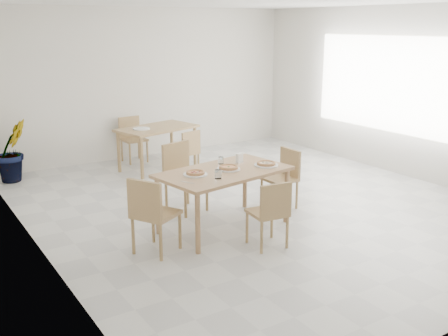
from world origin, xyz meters
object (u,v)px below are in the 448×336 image
chair_south (271,210)px  pizza_pepperoni (195,173)px  napkin_holder (239,158)px  chair_back_n (132,136)px  chair_back_s (187,150)px  plate_margherita (229,169)px  potted_plant (12,151)px  plate_mushroom (266,165)px  plate_pepperoni (195,175)px  pizza_margherita (229,167)px  pizza_mushroom (266,163)px  chair_north (182,172)px  plate_empty (141,129)px  tumbler_a (218,174)px  chair_east (284,174)px  second_table (157,132)px  chair_west (151,211)px  main_table (224,176)px  tumbler_b (221,160)px

chair_south → pizza_pepperoni: size_ratio=2.88×
pizza_pepperoni → napkin_holder: (0.76, 0.19, 0.03)m
chair_back_n → chair_back_s: bearing=-77.9°
plate_margherita → potted_plant: potted_plant is taller
plate_mushroom → napkin_holder: napkin_holder is taller
plate_pepperoni → pizza_pepperoni: bearing=180.0°
plate_pepperoni → pizza_margherita: 0.47m
pizza_mushroom → napkin_holder: 0.37m
chair_north → plate_empty: chair_north is taller
plate_pepperoni → pizza_mushroom: bearing=-6.7°
plate_margherita → plate_mushroom: 0.51m
plate_pepperoni → tumbler_a: (0.16, -0.26, 0.04)m
plate_mushroom → tumbler_a: tumbler_a is taller
pizza_pepperoni → plate_mushroom: bearing=-6.7°
chair_east → plate_empty: bearing=-161.8°
chair_south → chair_back_s: 3.18m
chair_back_s → plate_mushroom: bearing=73.0°
pizza_margherita → tumbler_a: 0.40m
tumbler_a → plate_margherita: bearing=38.9°
chair_north → second_table: (0.65, 2.11, 0.12)m
chair_east → chair_back_n: size_ratio=0.99×
chair_north → chair_east: size_ratio=1.13×
chair_east → chair_west: bearing=-78.7°
chair_north → pizza_pepperoni: chair_north is taller
pizza_margherita → plate_empty: pizza_margherita is taller
main_table → tumbler_a: 0.37m
main_table → pizza_mushroom: (0.57, -0.11, 0.11)m
second_table → tumbler_a: bearing=-117.5°
plate_mushroom → tumbler_a: (-0.81, -0.15, 0.04)m
main_table → pizza_margherita: (0.06, -0.00, 0.11)m
plate_margherita → napkin_holder: bearing=33.5°
chair_north → plate_pepperoni: (-0.29, -0.88, 0.22)m
napkin_holder → potted_plant: (-2.14, 3.40, -0.31)m
tumbler_a → plate_empty: (0.47, 3.22, -0.04)m
chair_south → pizza_mushroom: pizza_mushroom is taller
plate_margherita → potted_plant: size_ratio=0.28×
plate_pepperoni → pizza_mushroom: (0.97, -0.11, 0.02)m
chair_south → chair_back_s: size_ratio=1.02×
chair_east → plate_mushroom: bearing=-60.1°
plate_margherita → pizza_mushroom: bearing=-11.7°
plate_mushroom → chair_back_s: chair_back_s is taller
pizza_margherita → tumbler_a: (-0.31, -0.25, 0.02)m
chair_east → pizza_margherita: chair_east is taller
chair_back_s → pizza_pepperoni: bearing=50.8°
pizza_pepperoni → potted_plant: potted_plant is taller
chair_north → chair_back_n: size_ratio=1.12×
tumbler_b → chair_back_s: (0.62, 2.02, -0.34)m
chair_back_s → plate_empty: chair_back_s is taller
napkin_holder → chair_back_s: 2.18m
chair_north → plate_mushroom: bearing=-68.8°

